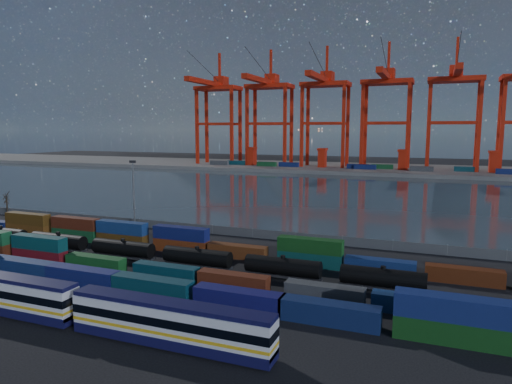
% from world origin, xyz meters
% --- Properties ---
extents(ground, '(700.00, 700.00, 0.00)m').
position_xyz_m(ground, '(0.00, 0.00, 0.00)').
color(ground, black).
rests_on(ground, ground).
extents(harbor_water, '(700.00, 700.00, 0.00)m').
position_xyz_m(harbor_water, '(0.00, 105.00, 0.01)').
color(harbor_water, '#33414A').
rests_on(harbor_water, ground).
extents(far_quay, '(700.00, 70.00, 2.00)m').
position_xyz_m(far_quay, '(0.00, 210.00, 1.00)').
color(far_quay, '#514F4C').
rests_on(far_quay, ground).
extents(distant_mountains, '(2470.00, 1100.00, 520.00)m').
position_xyz_m(distant_mountains, '(63.02, 1600.00, 220.29)').
color(distant_mountains, '#1E2630').
rests_on(distant_mountains, ground).
extents(container_row_south, '(140.72, 2.55, 5.43)m').
position_xyz_m(container_row_south, '(-20.18, -10.68, 2.21)').
color(container_row_south, '#3D4042').
rests_on(container_row_south, ground).
extents(container_row_mid, '(128.00, 2.27, 4.83)m').
position_xyz_m(container_row_mid, '(-7.16, -3.67, 1.77)').
color(container_row_mid, navy).
rests_on(container_row_mid, ground).
extents(container_row_north, '(140.37, 2.33, 4.98)m').
position_xyz_m(container_row_north, '(-12.30, 11.94, 2.21)').
color(container_row_north, navy).
rests_on(container_row_north, ground).
extents(tanker_string, '(105.80, 2.75, 3.94)m').
position_xyz_m(tanker_string, '(-15.84, 3.23, 1.97)').
color(tanker_string, black).
rests_on(tanker_string, ground).
extents(waterfront_fence, '(160.12, 0.12, 2.20)m').
position_xyz_m(waterfront_fence, '(-0.00, 28.00, 1.00)').
color(waterfront_fence, '#595B5E').
rests_on(waterfront_fence, ground).
extents(bare_tree, '(1.85, 1.93, 7.36)m').
position_xyz_m(bare_tree, '(-70.72, 24.81, 3.62)').
color(bare_tree, black).
rests_on(bare_tree, ground).
extents(yard_light_mast, '(1.60, 0.40, 16.60)m').
position_xyz_m(yard_light_mast, '(-30.00, 26.00, 9.30)').
color(yard_light_mast, slate).
rests_on(yard_light_mast, ground).
extents(gantry_cranes, '(202.86, 53.50, 72.45)m').
position_xyz_m(gantry_cranes, '(-7.50, 203.08, 44.41)').
color(gantry_cranes, red).
rests_on(gantry_cranes, ground).
extents(quay_containers, '(172.58, 10.99, 2.60)m').
position_xyz_m(quay_containers, '(-11.00, 195.46, 3.30)').
color(quay_containers, navy).
rests_on(quay_containers, far_quay).
extents(straddle_carriers, '(140.00, 7.00, 11.10)m').
position_xyz_m(straddle_carriers, '(-2.50, 200.00, 7.82)').
color(straddle_carriers, red).
rests_on(straddle_carriers, far_quay).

